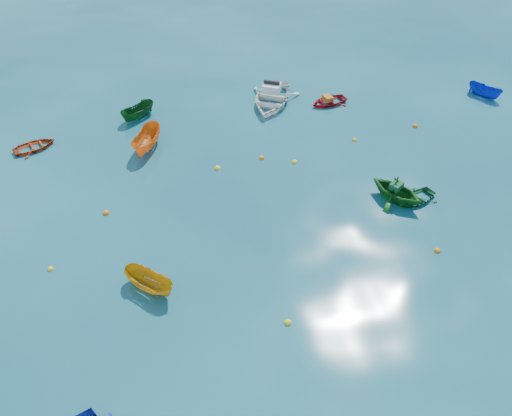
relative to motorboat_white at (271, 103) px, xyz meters
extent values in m
plane|color=#0B4050|center=(-3.26, -16.50, 0.00)|extent=(160.00, 160.00, 0.00)
imported|color=#CA8C12|center=(-9.05, -15.72, 0.00)|extent=(2.76, 2.65, 1.08)
imported|color=#145729|center=(5.80, -12.05, 0.00)|extent=(2.93, 2.59, 0.50)
imported|color=#9F300D|center=(-16.00, -2.87, 0.00)|extent=(3.10, 2.71, 0.54)
imported|color=orange|center=(-8.90, -4.14, 0.00)|extent=(2.46, 3.60, 1.30)
imported|color=#145517|center=(4.63, -11.82, 0.00)|extent=(3.98, 4.07, 1.63)
imported|color=#9F0D19|center=(4.03, -0.85, 0.00)|extent=(3.14, 2.60, 0.56)
imported|color=#0E25B5|center=(15.61, -1.85, 0.00)|extent=(2.20, 2.62, 0.97)
imported|color=#0F4416|center=(-9.46, -0.28, 0.00)|extent=(2.76, 2.52, 1.05)
imported|color=silver|center=(0.00, 0.00, 0.00)|extent=(5.39, 6.07, 1.64)
cube|color=#124928|center=(4.57, -11.73, 0.99)|extent=(0.89, 0.85, 0.34)
cube|color=#C26013|center=(3.93, -0.88, 0.45)|extent=(0.70, 0.82, 0.34)
sphere|color=yellow|center=(-3.19, -18.77, 0.00)|extent=(0.34, 0.34, 0.34)
sphere|color=orange|center=(5.21, -15.93, 0.00)|extent=(0.34, 0.34, 0.34)
sphere|color=yellow|center=(-13.82, -13.64, 0.00)|extent=(0.29, 0.29, 0.29)
sphere|color=orange|center=(-11.31, -9.99, 0.00)|extent=(0.37, 0.37, 0.37)
sphere|color=yellow|center=(-0.07, -7.34, 0.00)|extent=(0.36, 0.36, 0.36)
sphere|color=#DB620B|center=(8.91, -4.89, 0.00)|extent=(0.37, 0.37, 0.37)
sphere|color=yellow|center=(-4.83, -7.10, 0.00)|extent=(0.39, 0.39, 0.39)
sphere|color=orange|center=(-1.99, -6.56, 0.00)|extent=(0.35, 0.35, 0.35)
sphere|color=yellow|center=(4.32, -5.71, 0.00)|extent=(0.32, 0.32, 0.32)
camera|label=1|loc=(-6.93, -31.26, 18.35)|focal=35.00mm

